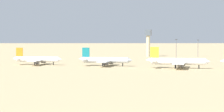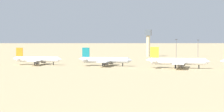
{
  "view_description": "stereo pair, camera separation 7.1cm",
  "coord_description": "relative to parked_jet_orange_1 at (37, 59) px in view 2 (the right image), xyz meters",
  "views": [
    {
      "loc": [
        59.21,
        -262.26,
        19.61
      ],
      "look_at": [
        -17.64,
        18.41,
        6.0
      ],
      "focal_mm": 75.64,
      "sensor_mm": 36.0,
      "label": 1
    },
    {
      "loc": [
        59.28,
        -262.24,
        19.61
      ],
      "look_at": [
        -17.64,
        18.41,
        6.0
      ],
      "focal_mm": 75.64,
      "sensor_mm": 36.0,
      "label": 2
    }
  ],
  "objects": [
    {
      "name": "ridge_far_west",
      "position": [
        -447.92,
        1004.66,
        46.39
      ],
      "size": [
        433.86,
        322.42,
        99.94
      ],
      "primitive_type": "pyramid",
      "rotation": [
        0.0,
        0.0,
        -0.08
      ],
      "color": "gray",
      "rests_on": "ground"
    },
    {
      "name": "parked_jet_yellow_3",
      "position": [
        89.71,
        -6.68,
        0.43
      ],
      "size": [
        36.96,
        31.12,
        12.21
      ],
      "rotation": [
        0.0,
        0.0,
        0.06
      ],
      "color": "white",
      "rests_on": "ground"
    },
    {
      "name": "light_pole_east",
      "position": [
        74.66,
        101.59,
        5.37
      ],
      "size": [
        1.8,
        0.5,
        15.48
      ],
      "color": "#59595E",
      "rests_on": "ground"
    },
    {
      "name": "ridge_west",
      "position": [
        -116.19,
        1122.3,
        47.9
      ],
      "size": [
        417.23,
        284.32,
        102.95
      ],
      "primitive_type": "pyramid",
      "rotation": [
        0.0,
        0.0,
        0.07
      ],
      "color": "#8C6960",
      "rests_on": "ground"
    },
    {
      "name": "parked_jet_orange_1",
      "position": [
        0.0,
        0.0,
        0.0
      ],
      "size": [
        33.04,
        27.88,
        10.91
      ],
      "rotation": [
        0.0,
        0.0,
        0.08
      ],
      "color": "white",
      "rests_on": "ground"
    },
    {
      "name": "control_tower",
      "position": [
        47.12,
        126.07,
        10.57
      ],
      "size": [
        5.2,
        5.2,
        23.44
      ],
      "color": "#C6B793",
      "rests_on": "ground"
    },
    {
      "name": "ground",
      "position": [
        65.27,
        -12.43,
        -3.57
      ],
      "size": [
        4000.0,
        4000.0,
        0.0
      ],
      "primitive_type": "plane",
      "color": "tan"
    },
    {
      "name": "light_pole_mid",
      "position": [
        89.01,
        134.25,
        4.94
      ],
      "size": [
        1.8,
        0.5,
        14.64
      ],
      "color": "#59595E",
      "rests_on": "ground"
    },
    {
      "name": "parked_jet_teal_2",
      "position": [
        44.43,
        1.18,
        0.11
      ],
      "size": [
        34.02,
        28.57,
        11.25
      ],
      "rotation": [
        0.0,
        0.0,
        0.04
      ],
      "color": "silver",
      "rests_on": "ground"
    }
  ]
}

